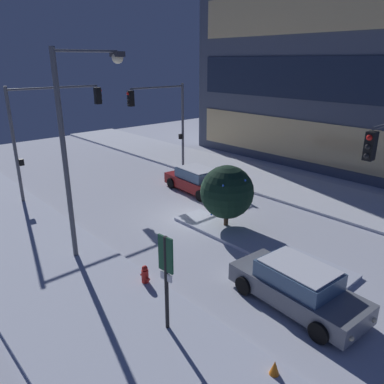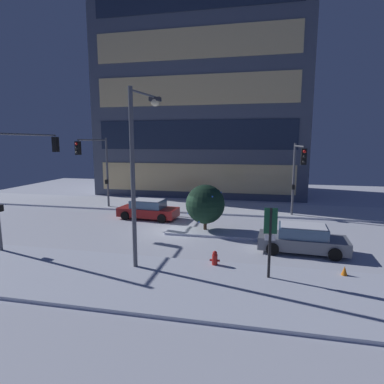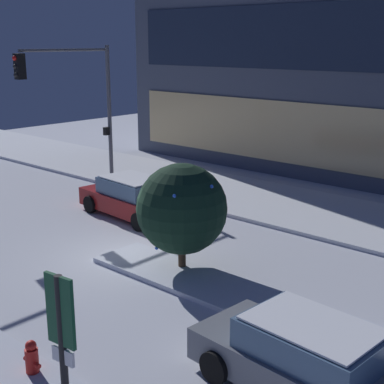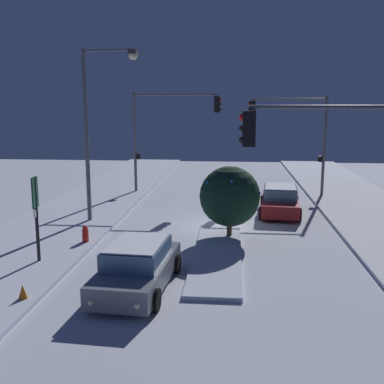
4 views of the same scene
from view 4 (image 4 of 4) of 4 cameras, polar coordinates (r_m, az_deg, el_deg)
name	(u,v)px [view 4 (image 4 of 4)]	position (r m, az deg, el deg)	size (l,w,h in m)	color
ground	(224,227)	(21.82, 3.93, -4.37)	(52.00, 52.00, 0.00)	silver
curb_strip_near	(64,222)	(23.29, -15.55, -3.60)	(52.00, 5.20, 0.14)	silver
median_strip	(218,252)	(18.02, 3.20, -7.38)	(9.00, 1.80, 0.14)	silver
car_near	(138,267)	(14.60, -6.75, -9.15)	(4.80, 2.32, 1.49)	slate
car_far	(280,201)	(24.75, 10.83, -1.04)	(4.77, 2.37, 1.49)	maroon
traffic_light_corner_far_right	(354,163)	(13.66, 19.41, 3.37)	(0.32, 5.49, 5.80)	#565960
traffic_light_corner_near_left	(167,124)	(29.64, -3.06, 8.46)	(0.32, 5.65, 6.52)	#565960
traffic_light_corner_far_left	(295,128)	(29.27, 12.62, 7.75)	(0.32, 4.82, 6.24)	#565960
street_lamp_arched	(99,113)	(22.20, -11.41, 9.61)	(0.69, 2.72, 8.26)	#565960
fire_hydrant	(85,236)	(19.48, -13.05, -5.27)	(0.48, 0.26, 0.82)	red
parking_info_sign	(36,209)	(17.19, -18.75, -2.00)	(0.55, 0.12, 3.19)	black
decorated_tree_median	(230,196)	(19.59, 4.69, -0.54)	(2.57, 2.59, 3.14)	#473323
construction_cone	(23,294)	(14.50, -20.19, -11.75)	(0.36, 0.36, 0.55)	orange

